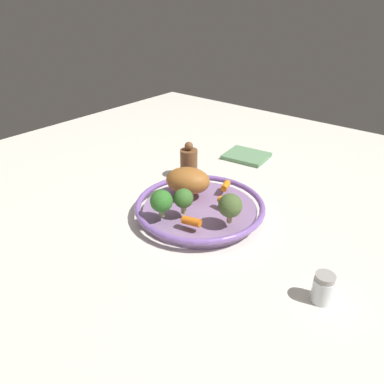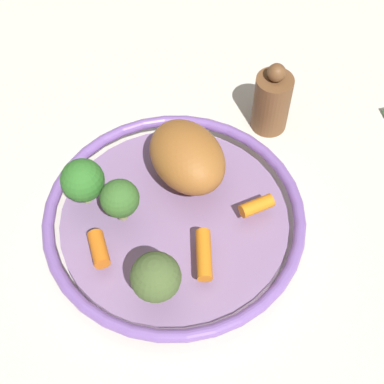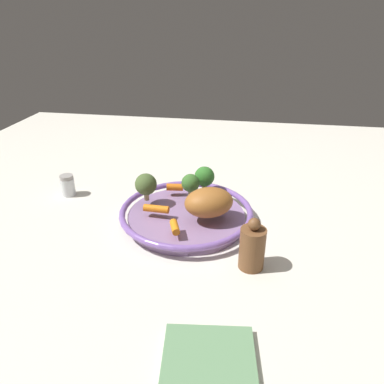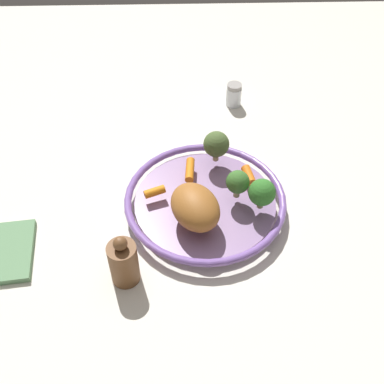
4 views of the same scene
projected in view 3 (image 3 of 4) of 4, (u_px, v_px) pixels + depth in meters
The scene contains 12 objects.
ground_plane at pixel (186, 222), 0.96m from camera, with size 1.97×1.97×0.00m, color silver.
serving_bowl at pixel (186, 215), 0.95m from camera, with size 0.35×0.35×0.04m.
roast_chicken_piece at pixel (209, 202), 0.90m from camera, with size 0.12×0.09×0.07m, color #A4632A.
baby_carrot_near_rim at pixel (156, 209), 0.92m from camera, with size 0.02×0.02×0.07m, color orange.
baby_carrot_center at pixel (175, 187), 1.03m from camera, with size 0.02×0.02×0.05m, color orange.
baby_carrot_left at pixel (175, 227), 0.85m from camera, with size 0.02×0.02×0.04m, color orange.
broccoli_floret_small at pixel (190, 183), 0.98m from camera, with size 0.05×0.05×0.07m.
broccoli_floret_edge at pixel (146, 185), 0.97m from camera, with size 0.06×0.06×0.08m.
broccoli_floret_mid at pixel (204, 177), 1.02m from camera, with size 0.06×0.06×0.07m.
salt_shaker at pixel (68, 185), 1.09m from camera, with size 0.04×0.04×0.06m.
pepper_mill at pixel (252, 247), 0.77m from camera, with size 0.06×0.06×0.12m.
dish_towel at pixel (209, 359), 0.58m from camera, with size 0.15×0.13×0.01m, color #669366.
Camera 3 is at (0.15, -0.81, 0.51)m, focal length 34.09 mm.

